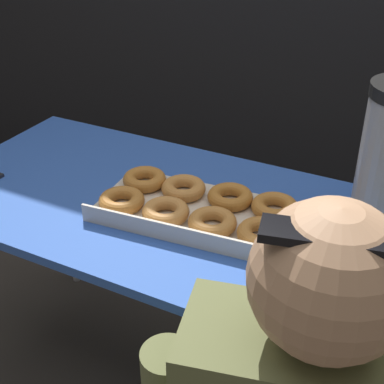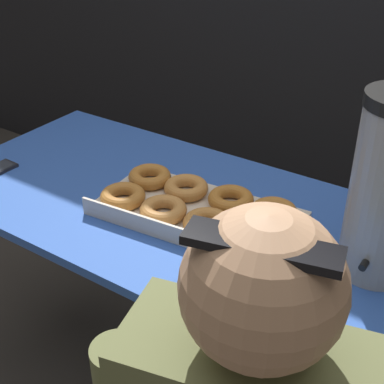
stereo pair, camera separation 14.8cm
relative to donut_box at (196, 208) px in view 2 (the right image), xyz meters
The scene contains 2 objects.
folding_table 0.08m from the donut_box, 155.85° to the left, with size 1.57×0.72×0.78m.
donut_box is the anchor object (origin of this frame).
Camera 2 is at (0.71, -1.06, 1.59)m, focal length 50.00 mm.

